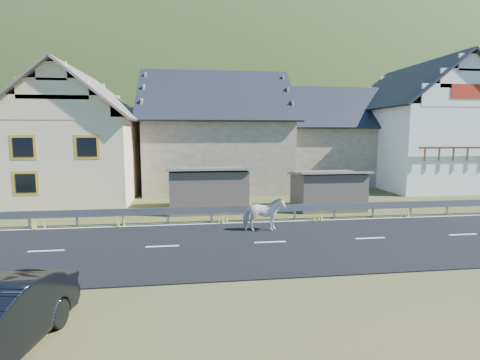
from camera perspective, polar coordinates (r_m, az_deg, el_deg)
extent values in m
plane|color=#36441A|center=(14.38, 4.60, -9.58)|extent=(160.00, 160.00, 0.00)
cube|color=black|center=(14.38, 4.60, -9.50)|extent=(60.00, 7.00, 0.04)
cube|color=silver|center=(14.37, 4.60, -9.41)|extent=(60.00, 6.60, 0.01)
cube|color=#93969B|center=(17.75, 2.10, -4.40)|extent=(28.00, 0.08, 0.34)
cube|color=#93969B|center=(18.93, -29.44, -5.32)|extent=(0.10, 0.06, 0.70)
cube|color=#93969B|center=(18.28, -23.59, -5.40)|extent=(0.10, 0.06, 0.70)
cube|color=#93969B|center=(17.83, -17.37, -5.43)|extent=(0.10, 0.06, 0.70)
cube|color=#93969B|center=(17.60, -10.92, -5.39)|extent=(0.10, 0.06, 0.70)
cube|color=#93969B|center=(17.59, -4.37, -5.29)|extent=(0.10, 0.06, 0.70)
cube|color=#93969B|center=(17.81, 2.09, -5.12)|extent=(0.10, 0.06, 0.70)
cube|color=#93969B|center=(18.25, 8.31, -4.89)|extent=(0.10, 0.06, 0.70)
cube|color=#93969B|center=(18.89, 14.18, -4.62)|extent=(0.10, 0.06, 0.70)
cube|color=#93969B|center=(19.71, 19.60, -4.33)|extent=(0.10, 0.06, 0.70)
cube|color=#93969B|center=(20.70, 24.54, -4.03)|extent=(0.10, 0.06, 0.70)
cube|color=#93969B|center=(21.82, 29.00, -3.74)|extent=(0.10, 0.06, 0.70)
cube|color=brown|center=(20.21, -4.85, -1.51)|extent=(4.30, 3.30, 2.40)
cube|color=brown|center=(21.07, 13.18, -1.59)|extent=(3.80, 2.90, 2.20)
cube|color=beige|center=(26.46, -23.09, 3.04)|extent=(7.00, 9.00, 5.00)
cube|color=gold|center=(22.68, -30.13, 4.34)|extent=(1.30, 0.12, 1.30)
cube|color=gold|center=(21.67, -22.27, 4.68)|extent=(1.30, 0.12, 1.30)
cube|color=gold|center=(22.82, -29.83, -0.43)|extent=(1.30, 0.12, 1.30)
cube|color=tan|center=(28.54, -26.63, 11.29)|extent=(0.70, 0.70, 2.40)
cube|color=tan|center=(28.57, -3.71, 3.86)|extent=(10.00, 9.00, 5.00)
cube|color=tan|center=(32.77, 13.81, 3.74)|extent=(9.00, 8.00, 4.60)
cube|color=white|center=(32.82, 25.62, 4.48)|extent=(8.00, 10.00, 6.00)
cube|color=#B62214|center=(28.84, 31.60, 11.42)|extent=(2.60, 0.06, 0.90)
cube|color=#583416|center=(28.57, 31.41, 4.24)|extent=(6.80, 0.12, 0.12)
ellipsoid|color=#303F18|center=(195.12, -5.22, 0.03)|extent=(440.00, 280.00, 260.00)
ellipsoid|color=black|center=(133.99, -30.73, 6.96)|extent=(76.00, 50.00, 28.00)
imported|color=white|center=(15.77, 3.63, -5.20)|extent=(0.81, 1.73, 1.45)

